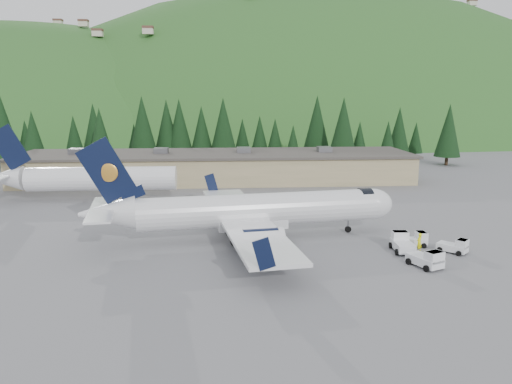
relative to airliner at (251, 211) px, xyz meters
The scene contains 11 objects.
ground 3.23m from the airliner, ahead, with size 600.00×600.00×0.00m, color slate.
airliner is the anchor object (origin of this frame).
second_airliner 32.60m from the airliner, 137.21° to the left, with size 27.50×11.00×10.05m.
baggage_tug_a 17.60m from the airliner, 13.71° to the right, with size 2.90×1.79×1.54m.
baggage_tug_b 21.30m from the airliner, 18.22° to the right, with size 3.00×3.02×1.51m.
baggage_tug_c 16.20m from the airliner, 20.20° to the right, with size 2.25×3.51×1.82m.
terminal_building 38.36m from the airliner, 95.99° to the left, with size 71.00×17.00×6.10m.
baggage_tug_d 19.00m from the airliner, 34.42° to the right, with size 2.96×3.68×1.76m.
ramp_worker 17.83m from the airliner, 19.63° to the right, with size 0.70×0.46×1.92m, color #FFFC0A.
tree_line 61.25m from the airliner, 98.34° to the left, with size 110.57×18.47×14.30m.
hills 231.07m from the airliner, 75.33° to the left, with size 614.00×330.00×300.00m.
Camera 1 is at (-4.21, -53.17, 15.66)m, focal length 35.00 mm.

